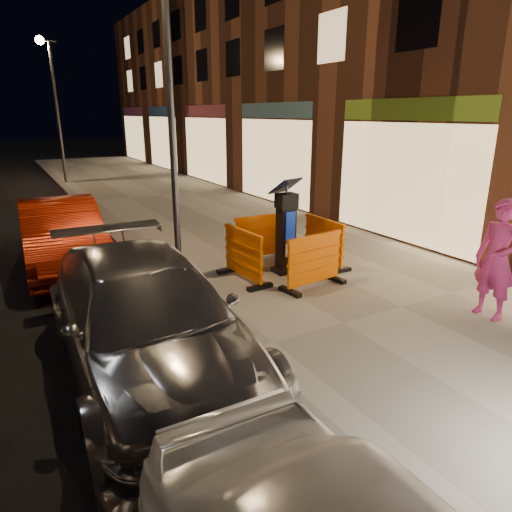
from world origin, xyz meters
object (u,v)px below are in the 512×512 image
barrier_front (314,261)px  barrier_back (262,237)px  barrier_bldgside (324,242)px  parking_kiosk (286,229)px  car_silver (151,370)px  car_red (66,267)px  barrier_kerbside (243,255)px  man (497,260)px

barrier_front → barrier_back: (0.00, 1.90, 0.00)m
barrier_bldgside → parking_kiosk: bearing=90.0°
barrier_back → car_silver: size_ratio=0.25×
car_silver → car_red: (-0.36, 5.02, 0.00)m
barrier_front → barrier_kerbside: size_ratio=1.00×
barrier_back → parking_kiosk: bearing=-89.0°
car_red → barrier_back: bearing=-26.6°
parking_kiosk → barrier_bldgside: 1.03m
barrier_back → car_red: bearing=152.4°
barrier_bldgside → man: size_ratio=0.68×
barrier_front → car_red: bearing=126.6°
car_red → barrier_kerbside: bearing=-44.8°
parking_kiosk → car_silver: size_ratio=0.35×
barrier_back → car_red: 4.33m
parking_kiosk → car_red: parking_kiosk is taller
barrier_bldgside → barrier_kerbside: bearing=90.0°
parking_kiosk → car_red: (-3.76, 3.00, -1.04)m
barrier_kerbside → barrier_bldgside: bearing=-94.0°
car_silver → barrier_kerbside: bearing=41.4°
parking_kiosk → barrier_front: bearing=-92.0°
barrier_bldgside → barrier_front: bearing=135.0°
barrier_back → car_red: (-3.76, 2.05, -0.65)m
barrier_kerbside → man: size_ratio=0.68×
barrier_back → car_silver: barrier_back is taller
barrier_front → barrier_kerbside: bearing=128.0°
barrier_kerbside → car_red: (-2.81, 3.00, -0.65)m
car_red → man: bearing=-47.3°
barrier_kerbside → barrier_bldgside: 1.90m
parking_kiosk → barrier_back: parking_kiosk is taller
barrier_back → car_silver: 4.56m
barrier_kerbside → barrier_bldgside: same height
parking_kiosk → barrier_bldgside: (0.95, 0.00, -0.39)m
parking_kiosk → barrier_back: size_ratio=1.40×
car_red → barrier_front: bearing=-44.4°
parking_kiosk → barrier_kerbside: parking_kiosk is taller
parking_kiosk → barrier_bldgside: bearing=-2.0°
barrier_bldgside → car_red: size_ratio=0.29×
parking_kiosk → man: bearing=-65.4°
car_red → car_silver: bearing=-83.8°
car_red → man: size_ratio=2.35×
car_silver → parking_kiosk: bearing=32.6°
barrier_back → car_red: size_ratio=0.29×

